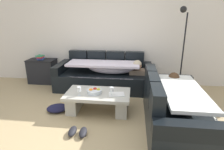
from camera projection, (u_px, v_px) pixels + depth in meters
ground_plane at (88, 123)px, 3.20m from camera, size 14.00×14.00×0.00m
back_wall at (106, 32)px, 4.81m from camera, size 9.00×0.10×2.70m
couch_along_wall at (106, 76)px, 4.62m from camera, size 2.33×0.92×0.88m
couch_near_window at (174, 109)px, 2.99m from camera, size 0.92×1.92×0.88m
coffee_table at (98, 99)px, 3.54m from camera, size 1.20×0.68×0.38m
fruit_bowl at (95, 91)px, 3.46m from camera, size 0.28×0.28×0.10m
wine_glass_near_left at (79, 90)px, 3.34m from camera, size 0.07×0.07×0.17m
wine_glass_near_right at (112, 90)px, 3.33m from camera, size 0.07×0.07×0.17m
open_magazine at (117, 94)px, 3.41m from camera, size 0.31×0.25×0.01m
side_cabinet at (43, 71)px, 5.04m from camera, size 0.72×0.44×0.64m
book_stack_on_cabinet at (40, 57)px, 4.93m from camera, size 0.19×0.22×0.11m
floor_lamp at (182, 45)px, 4.23m from camera, size 0.33×0.31×1.95m
pair_of_shoes at (78, 132)px, 2.89m from camera, size 0.31×0.29×0.09m
crumpled_garment at (57, 108)px, 3.59m from camera, size 0.48×0.43×0.12m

